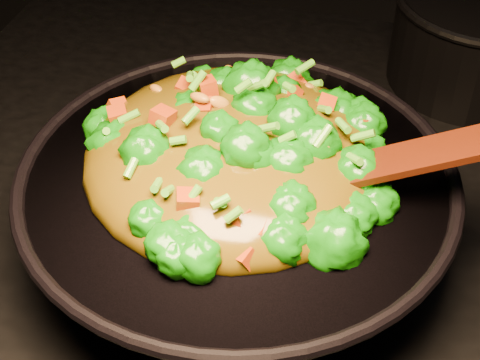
% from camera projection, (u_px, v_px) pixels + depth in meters
% --- Properties ---
extents(wok, '(0.52, 0.52, 0.12)m').
position_uv_depth(wok, '(237.00, 218.00, 0.76)').
color(wok, black).
rests_on(wok, stovetop).
extents(stir_fry, '(0.36, 0.36, 0.10)m').
position_uv_depth(stir_fry, '(233.00, 122.00, 0.70)').
color(stir_fry, '#147908').
rests_on(stir_fry, wok).
extents(spatula, '(0.26, 0.08, 0.11)m').
position_uv_depth(spatula, '(400.00, 160.00, 0.67)').
color(spatula, '#340F07').
rests_on(spatula, wok).
extents(back_pot, '(0.28, 0.28, 0.13)m').
position_uv_depth(back_pot, '(478.00, 39.00, 1.01)').
color(back_pot, black).
rests_on(back_pot, stovetop).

